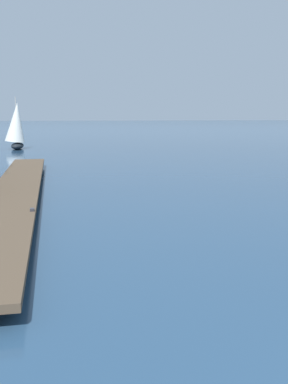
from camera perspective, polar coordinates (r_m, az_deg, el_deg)
floating_dock at (r=18.53m, az=-15.76°, el=0.27°), size 2.36×23.15×0.53m
distant_sailboat at (r=44.12m, az=-15.74°, el=7.96°), size 2.18×3.61×4.82m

